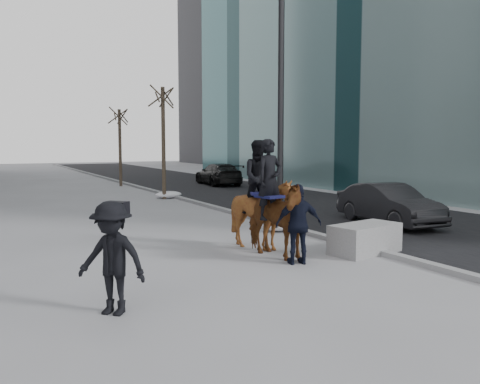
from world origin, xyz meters
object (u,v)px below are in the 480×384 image
mounted_left (272,214)px  mounted_right (262,206)px  planter (365,239)px  car_near (389,204)px

mounted_left → mounted_right: (0.23, 0.85, 0.07)m
planter → mounted_right: 2.59m
planter → car_near: 4.65m
planter → car_near: (3.59, 2.94, 0.31)m
car_near → mounted_left: mounted_left is taller
planter → mounted_right: (-1.97, 1.52, 0.73)m
planter → mounted_right: bearing=142.4°
mounted_left → mounted_right: bearing=75.0°
mounted_left → mounted_right: mounted_left is taller
mounted_right → car_near: bearing=14.4°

